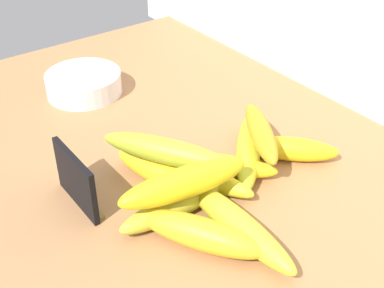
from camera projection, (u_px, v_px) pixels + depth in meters
The scene contains 14 objects.
counter_top at pixel (168, 182), 79.17cm from camera, with size 110.00×76.00×3.00cm, color #9E6E44.
chalkboard_sign at pixel (77, 182), 70.74cm from camera, with size 11.00×1.80×8.40cm.
fruit_bowl at pixel (84, 83), 98.30cm from camera, with size 14.25×14.25×4.16cm, color silver.
banana_0 at pixel (159, 171), 75.83cm from camera, with size 15.97×4.06×4.06cm, color yellow.
banana_1 at pixel (289, 149), 80.70cm from camera, with size 15.13×3.78×3.78cm, color yellow.
banana_2 at pixel (218, 165), 77.52cm from camera, with size 18.06×3.42×3.42cm, color yellow.
banana_3 at pixel (200, 233), 64.96cm from camera, with size 17.13×4.25×4.25cm, color gold.
banana_4 at pixel (173, 207), 69.57cm from camera, with size 16.27×3.58×3.58cm, color gold.
banana_5 at pixel (236, 226), 66.42cm from camera, with size 20.90×3.87×3.87cm, color gold.
banana_6 at pixel (195, 173), 75.78cm from camera, with size 19.20×3.44×3.44cm, color yellow.
banana_7 at pixel (248, 150), 80.53cm from camera, with size 20.29×3.68×3.68cm, color gold.
banana_8 at pixel (261, 132), 78.19cm from camera, with size 16.23×3.40×3.40cm, color gold.
banana_9 at pixel (166, 151), 73.13cm from camera, with size 19.79×3.81×3.81cm, color #A7BA2B.
banana_10 at pixel (184, 183), 67.63cm from camera, with size 18.62×4.29×4.29cm, color yellow.
Camera 1 is at (51.88, -33.96, 51.22)cm, focal length 48.28 mm.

